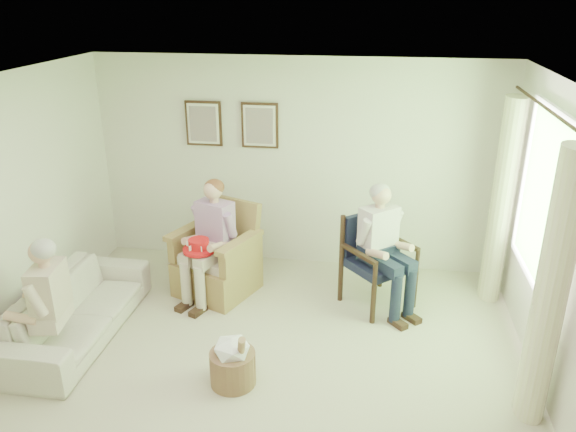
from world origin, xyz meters
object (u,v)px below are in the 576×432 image
object	(u,v)px
wicker_armchair	(217,264)
sofa	(77,310)
wood_armchair	(379,256)
red_hat	(199,247)
person_dark	(380,240)
person_wicker	(212,233)
person_sofa	(43,299)
hatbox	(233,361)

from	to	relation	value
wicker_armchair	sofa	world-z (taller)	wicker_armchair
wood_armchair	red_hat	xyz separation A→B (m)	(-1.94, -0.39, 0.15)
person_dark	person_wicker	bearing A→B (deg)	139.50
person_sofa	hatbox	bearing A→B (deg)	81.49
person_dark	hatbox	bearing A→B (deg)	-171.18
person_wicker	person_sofa	world-z (taller)	person_wicker
wicker_armchair	person_sofa	xyz separation A→B (m)	(-1.15, -1.62, 0.37)
sofa	person_sofa	xyz separation A→B (m)	(0.00, -0.50, 0.41)
sofa	person_wicker	xyz separation A→B (m)	(1.15, 0.98, 0.51)
wood_armchair	person_wicker	xyz separation A→B (m)	(-1.85, -0.21, 0.24)
person_wicker	red_hat	bearing A→B (deg)	-95.61
person_sofa	hatbox	xyz separation A→B (m)	(1.75, -0.01, -0.47)
sofa	red_hat	distance (m)	1.39
person_dark	wood_armchair	bearing A→B (deg)	48.23
sofa	hatbox	world-z (taller)	hatbox
hatbox	wood_armchair	bearing A→B (deg)	53.48
sofa	person_sofa	size ratio (longest dim) A/B	1.58
person_dark	red_hat	bearing A→B (deg)	144.89
red_hat	wicker_armchair	bearing A→B (deg)	73.29
wood_armchair	person_dark	size ratio (longest dim) A/B	0.73
wicker_armchair	sofa	distance (m)	1.61
wood_armchair	sofa	bearing A→B (deg)	159.89
person_sofa	wicker_armchair	bearing A→B (deg)	136.17
wood_armchair	person_dark	xyz separation A→B (m)	(0.00, -0.17, 0.27)
sofa	red_hat	xyz separation A→B (m)	(1.06, 0.80, 0.42)
person_wicker	hatbox	xyz separation A→B (m)	(0.59, -1.48, -0.56)
person_sofa	red_hat	bearing A→B (deg)	132.41
person_dark	red_hat	world-z (taller)	person_dark
wicker_armchair	wood_armchair	xyz separation A→B (m)	(1.85, 0.07, 0.22)
person_wicker	person_sofa	bearing A→B (deg)	-105.91
wood_armchair	wicker_armchair	bearing A→B (deg)	140.37
wicker_armchair	person_dark	distance (m)	1.91
sofa	person_sofa	world-z (taller)	person_sofa
red_hat	hatbox	xyz separation A→B (m)	(0.69, -1.30, -0.47)
person_dark	hatbox	world-z (taller)	person_dark
sofa	hatbox	xyz separation A→B (m)	(1.75, -0.50, -0.05)
sofa	wood_armchair	bearing A→B (deg)	-68.33
sofa	person_wicker	size ratio (longest dim) A/B	1.45
person_wicker	sofa	bearing A→B (deg)	-117.51
person_wicker	hatbox	distance (m)	1.69
wicker_armchair	person_sofa	world-z (taller)	person_sofa
wood_armchair	person_sofa	world-z (taller)	person_sofa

